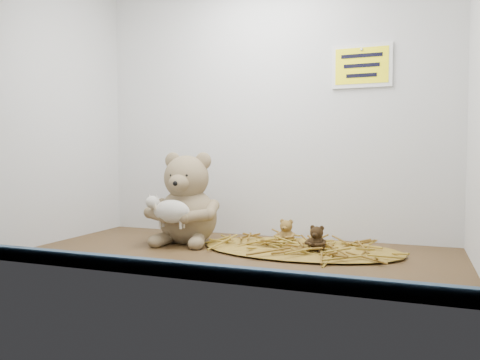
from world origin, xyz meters
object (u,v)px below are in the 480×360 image
at_px(toy_lamb, 172,212).
at_px(mini_teddy_tan, 286,231).
at_px(mini_teddy_brown, 317,238).
at_px(main_teddy, 187,198).

distance_m(toy_lamb, mini_teddy_tan, 0.34).
height_order(mini_teddy_tan, mini_teddy_brown, mini_teddy_tan).
distance_m(mini_teddy_tan, mini_teddy_brown, 0.13).
height_order(toy_lamb, mini_teddy_brown, toy_lamb).
height_order(toy_lamb, mini_teddy_tan, toy_lamb).
distance_m(main_teddy, toy_lamb, 0.11).
bearing_deg(toy_lamb, mini_teddy_tan, 24.35).
distance_m(main_teddy, mini_teddy_brown, 0.43).
distance_m(toy_lamb, mini_teddy_brown, 0.42).
height_order(main_teddy, toy_lamb, main_teddy).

